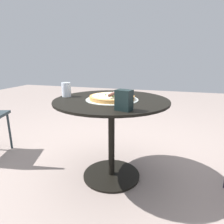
% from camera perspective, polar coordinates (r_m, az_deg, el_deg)
% --- Properties ---
extents(ground_plane, '(10.00, 10.00, 0.00)m').
position_cam_1_polar(ground_plane, '(1.86, -0.15, -17.94)').
color(ground_plane, gray).
extents(patio_table, '(0.93, 0.93, 0.70)m').
position_cam_1_polar(patio_table, '(1.63, -0.17, -2.46)').
color(patio_table, black).
rests_on(patio_table, ground).
extents(pizza_on_tray, '(0.42, 0.42, 0.05)m').
position_cam_1_polar(pizza_on_tray, '(1.56, -0.00, 4.19)').
color(pizza_on_tray, silver).
rests_on(pizza_on_tray, patio_table).
extents(pizza_server, '(0.21, 0.08, 0.02)m').
position_cam_1_polar(pizza_server, '(1.52, 0.52, 5.32)').
color(pizza_server, silver).
rests_on(pizza_server, pizza_on_tray).
extents(drinking_cup, '(0.08, 0.08, 0.12)m').
position_cam_1_polar(drinking_cup, '(1.73, -13.15, 6.35)').
color(drinking_cup, silver).
rests_on(drinking_cup, patio_table).
extents(napkin_dispenser, '(0.09, 0.12, 0.13)m').
position_cam_1_polar(napkin_dispenser, '(1.23, 3.50, 3.43)').
color(napkin_dispenser, black).
rests_on(napkin_dispenser, patio_table).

